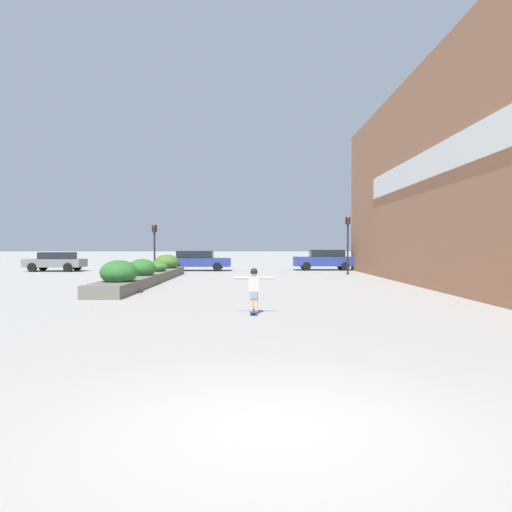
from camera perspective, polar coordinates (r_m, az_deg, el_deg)
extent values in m
plane|color=gray|center=(5.35, 2.17, -18.81)|extent=(300.00, 300.00, 0.00)
cube|color=#9E6647|center=(19.59, 22.99, 10.14)|extent=(0.60, 38.63, 9.81)
cube|color=white|center=(19.07, 22.63, 11.37)|extent=(0.06, 25.49, 1.20)
cube|color=#605B54|center=(25.14, -12.26, -2.47)|extent=(1.41, 15.71, 0.46)
ellipsoid|color=#286028|center=(19.61, -15.40, -1.82)|extent=(1.41, 1.48, 0.93)
ellipsoid|color=#286028|center=(23.45, -12.89, -1.37)|extent=(1.26, 1.27, 0.87)
ellipsoid|color=#33702D|center=(26.98, -11.47, -1.23)|extent=(1.28, 1.34, 0.61)
ellipsoid|color=#3D6623|center=(30.70, -10.17, -0.71)|extent=(1.48, 1.60, 0.94)
cube|color=navy|center=(13.37, -0.23, -6.31)|extent=(0.23, 0.74, 0.01)
cylinder|color=beige|center=(13.64, -0.58, -6.40)|extent=(0.06, 0.05, 0.05)
cylinder|color=beige|center=(13.63, 0.18, -6.40)|extent=(0.06, 0.05, 0.05)
cylinder|color=beige|center=(13.13, -0.65, -6.70)|extent=(0.06, 0.05, 0.05)
cylinder|color=beige|center=(13.12, 0.13, -6.70)|extent=(0.06, 0.05, 0.05)
cylinder|color=tan|center=(13.34, -0.50, -5.17)|extent=(0.10, 0.10, 0.52)
cylinder|color=tan|center=(13.34, 0.04, -5.17)|extent=(0.10, 0.10, 0.52)
cube|color=slate|center=(13.32, -0.23, -4.46)|extent=(0.19, 0.16, 0.19)
cube|color=#B2B2B7|center=(13.30, -0.23, -3.19)|extent=(0.30, 0.16, 0.41)
cylinder|color=tan|center=(13.30, -1.69, -2.52)|extent=(0.39, 0.08, 0.07)
cylinder|color=tan|center=(13.28, 1.24, -2.52)|extent=(0.39, 0.08, 0.07)
sphere|color=tan|center=(13.28, -0.23, -1.94)|extent=(0.17, 0.17, 0.17)
sphere|color=black|center=(13.27, -0.23, -1.82)|extent=(0.20, 0.20, 0.20)
cube|color=maroon|center=(40.21, 21.62, -0.55)|extent=(4.39, 1.73, 0.71)
cube|color=black|center=(40.27, 21.86, 0.31)|extent=(2.41, 1.52, 0.50)
cylinder|color=black|center=(38.97, 20.21, -1.11)|extent=(0.61, 0.22, 0.61)
cylinder|color=black|center=(40.51, 19.39, -1.02)|extent=(0.61, 0.22, 0.61)
cylinder|color=black|center=(40.00, 23.86, -1.08)|extent=(0.61, 0.22, 0.61)
cylinder|color=black|center=(41.51, 22.93, -0.99)|extent=(0.61, 0.22, 0.61)
cube|color=slate|center=(38.08, -21.97, -0.74)|extent=(3.98, 1.89, 0.56)
cube|color=black|center=(38.01, -21.75, 0.05)|extent=(2.19, 1.66, 0.48)
cylinder|color=black|center=(37.74, -24.21, -1.20)|extent=(0.63, 0.22, 0.63)
cylinder|color=black|center=(39.38, -23.15, -1.09)|extent=(0.63, 0.22, 0.63)
cylinder|color=black|center=(36.81, -20.69, -1.23)|extent=(0.63, 0.22, 0.63)
cylinder|color=black|center=(38.50, -19.76, -1.12)|extent=(0.63, 0.22, 0.63)
cube|color=navy|center=(37.42, 7.80, -0.61)|extent=(4.53, 1.80, 0.68)
cube|color=black|center=(37.43, 8.08, 0.31)|extent=(2.49, 1.59, 0.52)
cylinder|color=black|center=(36.41, 5.80, -1.19)|extent=(0.62, 0.22, 0.62)
cylinder|color=black|center=(38.11, 5.53, -1.08)|extent=(0.62, 0.22, 0.62)
cylinder|color=black|center=(36.82, 10.16, -1.18)|extent=(0.62, 0.22, 0.62)
cylinder|color=black|center=(38.50, 9.69, -1.07)|extent=(0.62, 0.22, 0.62)
cube|color=navy|center=(36.36, -6.65, -0.71)|extent=(4.70, 1.73, 0.61)
cube|color=black|center=(36.37, -6.95, 0.18)|extent=(2.58, 1.52, 0.53)
cylinder|color=black|center=(37.06, -4.27, -1.14)|extent=(0.63, 0.22, 0.63)
cylinder|color=black|center=(35.42, -4.45, -1.25)|extent=(0.63, 0.22, 0.63)
cylinder|color=black|center=(37.37, -8.73, -1.13)|extent=(0.63, 0.22, 0.63)
cylinder|color=black|center=(35.75, -9.11, -1.24)|extent=(0.63, 0.22, 0.63)
cylinder|color=black|center=(31.31, -11.53, 0.26)|extent=(0.11, 0.11, 2.65)
cube|color=black|center=(31.32, -11.54, 3.10)|extent=(0.28, 0.20, 0.45)
sphere|color=red|center=(31.21, -11.58, 3.38)|extent=(0.15, 0.15, 0.15)
sphere|color=#2D2823|center=(31.21, -11.58, 3.11)|extent=(0.15, 0.15, 0.15)
sphere|color=#2D2823|center=(31.20, -11.58, 2.83)|extent=(0.15, 0.15, 0.15)
cylinder|color=black|center=(31.54, 10.44, 0.73)|extent=(0.11, 0.11, 3.15)
cube|color=black|center=(31.58, 10.45, 4.00)|extent=(0.28, 0.20, 0.45)
sphere|color=red|center=(31.47, 10.50, 4.28)|extent=(0.15, 0.15, 0.15)
sphere|color=#2D2823|center=(31.46, 10.50, 4.01)|extent=(0.15, 0.15, 0.15)
sphere|color=#2D2823|center=(31.45, 10.49, 3.74)|extent=(0.15, 0.15, 0.15)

